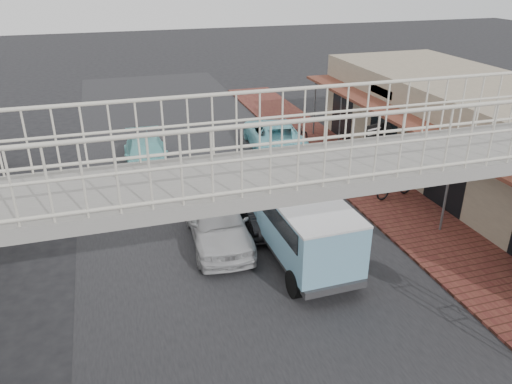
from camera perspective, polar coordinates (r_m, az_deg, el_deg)
ground at (r=14.63m, az=0.02°, el=-10.36°), size 120.00×120.00×0.00m
road_strip at (r=14.63m, az=0.02°, el=-10.35°), size 10.00×60.00×0.01m
sidewalk at (r=19.46m, az=15.90°, el=-1.70°), size 3.00×40.00×0.10m
shophouse_row at (r=22.12m, az=25.00°, el=5.59°), size 7.20×18.00×4.00m
footbridge at (r=9.76m, az=7.04°, el=-7.98°), size 16.40×2.40×6.34m
white_hatchback at (r=16.31m, az=-4.43°, el=-3.24°), size 2.08×4.64×1.55m
dark_sedan at (r=17.54m, az=0.45°, el=-1.56°), size 1.53×3.92×1.27m
angkot_curb at (r=24.64m, az=2.04°, el=6.61°), size 3.06×5.53×1.47m
angkot_far at (r=22.64m, az=-12.44°, el=4.16°), size 2.01×4.61×1.32m
angkot_van at (r=14.87m, az=5.62°, el=-3.58°), size 2.16×4.52×2.19m
motorcycle_near at (r=19.99m, az=15.58°, el=0.73°), size 1.90×1.02×0.95m
motorcycle_far at (r=24.98m, az=4.50°, el=6.44°), size 1.67×0.89×0.96m
arrow_sign at (r=20.58m, az=14.65°, el=6.65°), size 1.64×1.09×2.71m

